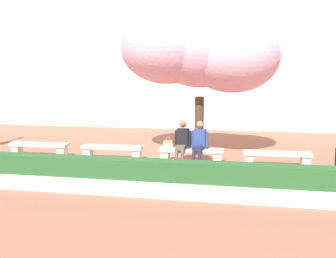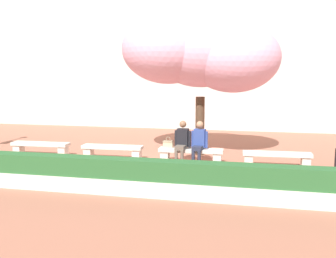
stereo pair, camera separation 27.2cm
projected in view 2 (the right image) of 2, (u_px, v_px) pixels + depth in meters
The scene contains 11 objects.
ground_plane at pixel (151, 161), 12.16m from camera, with size 100.00×100.00×0.00m, color #9E604C.
building_facade at pixel (197, 30), 20.55m from camera, with size 28.00×4.00×9.93m, color beige.
stone_bench_west_end at pixel (41, 147), 12.94m from camera, with size 1.95×0.49×0.45m.
stone_bench_near_west at pixel (112, 150), 12.39m from camera, with size 1.95×0.49×0.45m.
stone_bench_center at pixel (191, 153), 11.84m from camera, with size 1.95×0.49×0.45m.
stone_bench_near_east at pixel (277, 157), 11.29m from camera, with size 1.95×0.49×0.45m.
person_seated_left at pixel (182, 141), 11.80m from camera, with size 0.51×0.71×1.29m.
person_seated_right at pixel (199, 141), 11.68m from camera, with size 0.51×0.71×1.29m.
handbag at pixel (168, 144), 11.97m from camera, with size 0.30×0.15×0.34m.
cherry_tree_main at pixel (199, 52), 12.68m from camera, with size 5.10×3.14×4.62m.
planter_hedge_foreground at pixel (112, 176), 8.88m from camera, with size 12.53×0.50×0.80m.
Camera 2 is at (3.15, -11.50, 2.66)m, focal length 42.00 mm.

